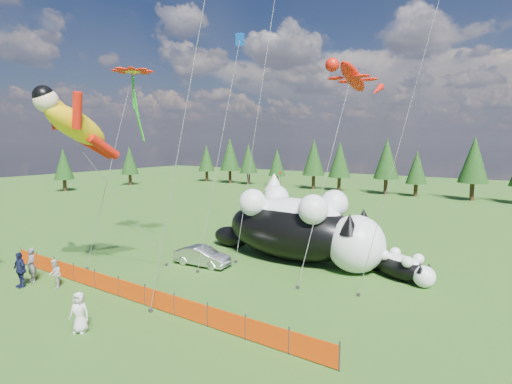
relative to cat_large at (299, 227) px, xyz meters
The scene contains 16 objects.
ground 8.90m from the cat_large, 114.97° to the right, with size 160.00×160.00×0.00m, color #133409.
safety_fence 11.53m from the cat_large, 108.59° to the right, with size 22.06×0.06×1.10m.
tree_line 37.42m from the cat_large, 95.58° to the left, with size 90.00×4.00×8.00m, color black, non-canonical shape.
festival_tents 33.05m from the cat_large, 77.11° to the left, with size 50.00×3.20×2.80m, color white, non-canonical shape.
cat_large is the anchor object (origin of this frame).
cat_small 6.96m from the cat_large, ahead, with size 4.30×2.81×1.64m.
car 6.58m from the cat_large, 135.52° to the right, with size 1.30×3.72×1.23m, color silver.
spectator_a 16.16m from the cat_large, 130.99° to the right, with size 0.72×0.47×1.96m, color #595A5E.
spectator_b 14.77m from the cat_large, 125.64° to the right, with size 0.77×0.46×1.59m, color silver.
spectator_c 16.55m from the cat_large, 128.38° to the right, with size 1.15×0.59×1.96m, color #15193A.
spectator_e 14.49m from the cat_large, 100.93° to the right, with size 0.85×0.55×1.74m, color silver.
superhero_kite 14.75m from the cat_large, 127.61° to the right, with size 5.23×7.53×11.58m.
gecko_kite 11.29m from the cat_large, 69.82° to the left, with size 3.35×12.54×15.41m.
flower_kite 15.21m from the cat_large, 154.27° to the right, with size 3.70×6.21×13.21m.
diamond_kite_a 12.53m from the cat_large, 164.83° to the right, with size 0.99×5.30×15.69m.
diamond_kite_d 15.73m from the cat_large, 148.40° to the left, with size 0.57×5.70×19.79m.
Camera 1 is at (15.86, -15.34, 7.93)m, focal length 28.00 mm.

